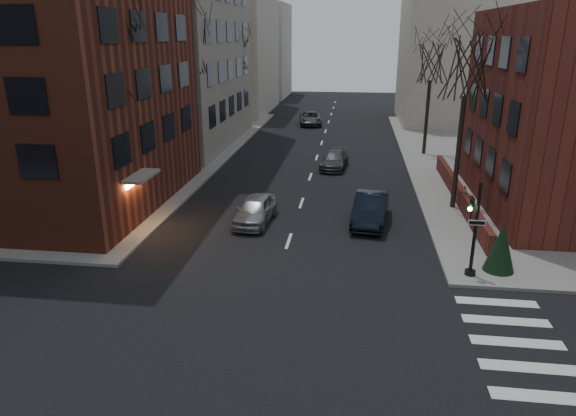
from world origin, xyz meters
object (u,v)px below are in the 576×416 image
object	(u,v)px
tree_right_a	(468,66)
evergreen_shrub	(501,247)
car_lane_silver	(255,210)
sandwich_board	(463,193)
streetlamp_far	(247,89)
car_lane_far	(310,118)
parked_sedan	(370,209)
tree_left_a	(118,59)
tree_right_b	(432,61)
streetlamp_near	(186,119)
traffic_signal	(473,235)
car_lane_gray	(334,160)
tree_left_b	(192,45)
tree_left_c	(236,51)

from	to	relation	value
tree_right_a	evergreen_shrub	world-z (taller)	tree_right_a
car_lane_silver	sandwich_board	distance (m)	12.71
streetlamp_far	car_lane_far	world-z (taller)	streetlamp_far
streetlamp_far	parked_sedan	distance (m)	29.76
tree_right_a	sandwich_board	xyz separation A→B (m)	(0.77, 1.33, -7.40)
parked_sedan	car_lane_far	size ratio (longest dim) A/B	0.94
tree_left_a	tree_right_b	size ratio (longest dim) A/B	1.12
parked_sedan	car_lane_far	bearing A→B (deg)	107.26
streetlamp_near	streetlamp_far	size ratio (longest dim) A/B	1.00
streetlamp_far	sandwich_board	size ratio (longest dim) A/B	6.61
parked_sedan	traffic_signal	bearing A→B (deg)	-50.70
car_lane_gray	evergreen_shrub	size ratio (longest dim) A/B	2.06
evergreen_shrub	streetlamp_far	bearing A→B (deg)	118.31
car_lane_far	streetlamp_near	bearing A→B (deg)	-111.48
traffic_signal	tree_left_a	bearing A→B (deg)	163.35
parked_sedan	evergreen_shrub	size ratio (longest dim) A/B	2.26
tree_right_b	parked_sedan	distance (m)	18.86
tree_left_b	tree_left_a	bearing A→B (deg)	-90.00
traffic_signal	car_lane_silver	size ratio (longest dim) A/B	0.94
traffic_signal	tree_left_b	bearing A→B (deg)	134.54
car_lane_gray	tree_right_a	bearing A→B (deg)	-44.18
evergreen_shrub	car_lane_far	bearing A→B (deg)	107.16
traffic_signal	car_lane_far	xyz separation A→B (m)	(-9.86, 36.81, -1.20)
car_lane_silver	sandwich_board	size ratio (longest dim) A/B	4.47
tree_left_b	parked_sedan	distance (m)	18.69
tree_left_b	car_lane_silver	size ratio (longest dim) A/B	2.54
tree_left_c	evergreen_shrub	distance (m)	36.03
tree_left_c	tree_right_a	world-z (taller)	same
car_lane_silver	evergreen_shrub	distance (m)	12.35
tree_right_b	car_lane_gray	bearing A→B (deg)	-143.64
tree_left_c	evergreen_shrub	xyz separation A→B (m)	(18.07, -30.42, -6.82)
tree_left_b	traffic_signal	bearing A→B (deg)	-45.46
tree_right_a	parked_sedan	world-z (taller)	tree_right_a
traffic_signal	car_lane_gray	world-z (taller)	traffic_signal
traffic_signal	tree_left_a	xyz separation A→B (m)	(-16.74, 5.01, 6.56)
evergreen_shrub	sandwich_board	bearing A→B (deg)	88.23
sandwich_board	car_lane_gray	bearing A→B (deg)	138.53
tree_right_a	parked_sedan	distance (m)	9.17
traffic_signal	sandwich_board	distance (m)	10.55
streetlamp_far	streetlamp_near	bearing A→B (deg)	-90.00
tree_left_a	tree_left_c	size ratio (longest dim) A/B	1.06
streetlamp_far	evergreen_shrub	xyz separation A→B (m)	(17.47, -32.42, -3.02)
car_lane_far	tree_left_a	bearing A→B (deg)	-108.91
tree_right_b	sandwich_board	bearing A→B (deg)	-86.53
tree_left_a	car_lane_silver	bearing A→B (deg)	2.89
sandwich_board	evergreen_shrub	xyz separation A→B (m)	(-0.30, -9.75, 0.59)
tree_left_a	evergreen_shrub	xyz separation A→B (m)	(18.07, -4.42, -7.26)
parked_sedan	tree_left_a	bearing A→B (deg)	-168.85
traffic_signal	parked_sedan	distance (m)	7.33
tree_left_a	tree_right_a	distance (m)	18.05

